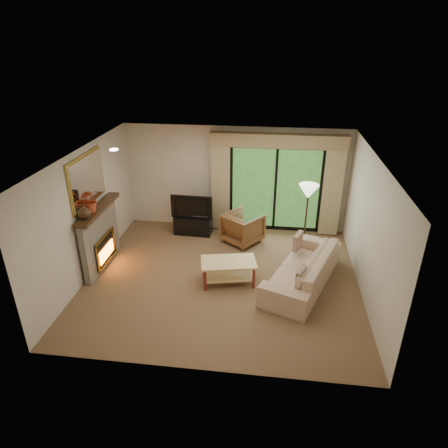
# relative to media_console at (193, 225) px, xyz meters

# --- Properties ---
(floor) EXTENTS (5.50, 5.50, 0.00)m
(floor) POSITION_rel_media_console_xyz_m (0.99, -1.95, -0.23)
(floor) COLOR brown
(floor) RESTS_ON ground
(ceiling) EXTENTS (5.50, 5.50, 0.00)m
(ceiling) POSITION_rel_media_console_xyz_m (0.99, -1.95, 2.37)
(ceiling) COLOR silver
(ceiling) RESTS_ON ground
(wall_back) EXTENTS (5.00, 0.00, 5.00)m
(wall_back) POSITION_rel_media_console_xyz_m (0.99, 0.55, 1.07)
(wall_back) COLOR beige
(wall_back) RESTS_ON ground
(wall_front) EXTENTS (5.00, 0.00, 5.00)m
(wall_front) POSITION_rel_media_console_xyz_m (0.99, -4.45, 1.07)
(wall_front) COLOR beige
(wall_front) RESTS_ON ground
(wall_left) EXTENTS (0.00, 5.00, 5.00)m
(wall_left) POSITION_rel_media_console_xyz_m (-1.76, -1.95, 1.07)
(wall_left) COLOR beige
(wall_left) RESTS_ON ground
(wall_right) EXTENTS (0.00, 5.00, 5.00)m
(wall_right) POSITION_rel_media_console_xyz_m (3.74, -1.95, 1.07)
(wall_right) COLOR beige
(wall_right) RESTS_ON ground
(fireplace) EXTENTS (0.24, 1.70, 1.37)m
(fireplace) POSITION_rel_media_console_xyz_m (-1.64, -1.75, 0.46)
(fireplace) COLOR slate
(fireplace) RESTS_ON floor
(mirror) EXTENTS (0.07, 1.45, 1.02)m
(mirror) POSITION_rel_media_console_xyz_m (-1.72, -1.75, 1.72)
(mirror) COLOR gold
(mirror) RESTS_ON wall_left
(sliding_door) EXTENTS (2.26, 0.10, 2.16)m
(sliding_door) POSITION_rel_media_console_xyz_m (1.99, 0.50, 0.87)
(sliding_door) COLOR black
(sliding_door) RESTS_ON floor
(curtain_left) EXTENTS (0.45, 0.18, 2.35)m
(curtain_left) POSITION_rel_media_console_xyz_m (0.64, 0.39, 0.97)
(curtain_left) COLOR tan
(curtain_left) RESTS_ON floor
(curtain_right) EXTENTS (0.45, 0.18, 2.35)m
(curtain_right) POSITION_rel_media_console_xyz_m (3.34, 0.39, 0.97)
(curtain_right) COLOR tan
(curtain_right) RESTS_ON floor
(cornice) EXTENTS (3.20, 0.24, 0.32)m
(cornice) POSITION_rel_media_console_xyz_m (1.99, 0.41, 2.09)
(cornice) COLOR #9B805B
(cornice) RESTS_ON wall_back
(media_console) EXTENTS (0.93, 0.45, 0.46)m
(media_console) POSITION_rel_media_console_xyz_m (0.00, 0.00, 0.00)
(media_console) COLOR black
(media_console) RESTS_ON floor
(tv) EXTENTS (1.03, 0.18, 0.59)m
(tv) POSITION_rel_media_console_xyz_m (0.00, -0.00, 0.52)
(tv) COLOR black
(tv) RESTS_ON media_console
(armchair) EXTENTS (1.12, 1.13, 0.74)m
(armchair) POSITION_rel_media_console_xyz_m (1.27, -0.30, 0.14)
(armchair) COLOR brown
(armchair) RESTS_ON floor
(sofa) EXTENTS (1.74, 2.59, 0.70)m
(sofa) POSITION_rel_media_console_xyz_m (2.60, -1.92, 0.12)
(sofa) COLOR tan
(sofa) RESTS_ON floor
(pillow_near) EXTENTS (0.21, 0.36, 0.35)m
(pillow_near) POSITION_rel_media_console_xyz_m (2.52, -2.61, 0.35)
(pillow_near) COLOR #4F2E22
(pillow_near) RESTS_ON sofa
(pillow_far) EXTENTS (0.22, 0.38, 0.37)m
(pillow_far) POSITION_rel_media_console_xyz_m (2.52, -1.23, 0.35)
(pillow_far) COLOR #4F2E22
(pillow_far) RESTS_ON sofa
(coffee_table) EXTENTS (1.18, 0.81, 0.49)m
(coffee_table) POSITION_rel_media_console_xyz_m (1.14, -2.07, 0.01)
(coffee_table) COLOR #E5C482
(coffee_table) RESTS_ON floor
(floor_lamp) EXTENTS (0.50, 0.50, 1.63)m
(floor_lamp) POSITION_rel_media_console_xyz_m (2.70, -0.57, 0.58)
(floor_lamp) COLOR #F9EFC4
(floor_lamp) RESTS_ON floor
(vase) EXTENTS (0.29, 0.29, 0.28)m
(vase) POSITION_rel_media_console_xyz_m (-1.62, -2.28, 1.28)
(vase) COLOR #392515
(vase) RESTS_ON fireplace
(branches) EXTENTS (0.54, 0.51, 0.49)m
(branches) POSITION_rel_media_console_xyz_m (-1.62, -1.98, 1.38)
(branches) COLOR #AF401C
(branches) RESTS_ON fireplace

